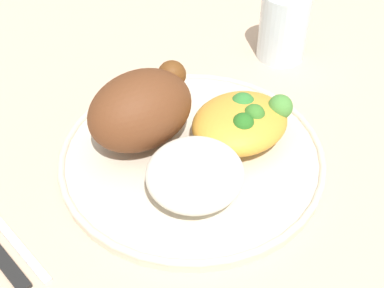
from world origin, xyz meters
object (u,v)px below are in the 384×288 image
mac_cheese_with_broccoli (242,121)px  water_glass (284,26)px  plate (192,156)px  fork (2,225)px  rice_pile (195,174)px  roasted_chicken (142,109)px

mac_cheese_with_broccoli → water_glass: size_ratio=1.20×
plate → water_glass: 0.23m
plate → fork: size_ratio=1.93×
water_glass → rice_pile: bearing=-151.0°
plate → roasted_chicken: 0.07m
roasted_chicken → rice_pile: roasted_chicken is taller
plate → mac_cheese_with_broccoli: bearing=-12.1°
mac_cheese_with_broccoli → water_glass: water_glass is taller
plate → rice_pile: rice_pile is taller
plate → rice_pile: (-0.03, -0.05, 0.03)m
rice_pile → mac_cheese_with_broccoli: 0.09m
mac_cheese_with_broccoli → fork: size_ratio=0.75×
plate → roasted_chicken: (-0.03, 0.05, 0.05)m
plate → mac_cheese_with_broccoli: size_ratio=2.58×
roasted_chicken → water_glass: size_ratio=1.34×
rice_pile → mac_cheese_with_broccoli: rice_pile is taller
fork → rice_pile: bearing=-26.6°
fork → plate: bearing=-10.5°
plate → roasted_chicken: roasted_chicken is taller
rice_pile → fork: size_ratio=0.65×
roasted_chicken → fork: 0.17m
roasted_chicken → rice_pile: (-0.00, -0.09, -0.02)m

